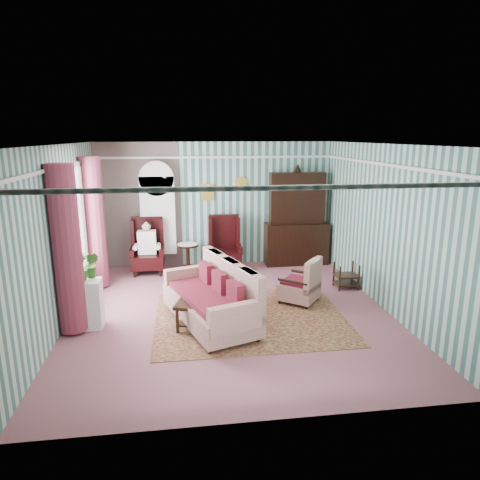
{
  "coord_description": "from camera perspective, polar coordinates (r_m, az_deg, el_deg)",
  "views": [
    {
      "loc": [
        -0.78,
        -7.0,
        3.04
      ],
      "look_at": [
        0.25,
        0.6,
        1.16
      ],
      "focal_mm": 32.0,
      "sensor_mm": 36.0,
      "label": 1
    }
  ],
  "objects": [
    {
      "name": "floor",
      "position": [
        7.68,
        -1.24,
        -9.56
      ],
      "size": [
        6.0,
        6.0,
        0.0
      ],
      "primitive_type": "plane",
      "color": "#814B55",
      "rests_on": "ground"
    },
    {
      "name": "room_shell",
      "position": [
        7.25,
        -6.36,
        5.5
      ],
      "size": [
        5.53,
        6.02,
        2.91
      ],
      "color": "#386660",
      "rests_on": "ground"
    },
    {
      "name": "bookcase",
      "position": [
        10.04,
        -10.82,
        2.52
      ],
      "size": [
        0.8,
        0.28,
        2.24
      ],
      "primitive_type": "cube",
      "color": "silver",
      "rests_on": "floor"
    },
    {
      "name": "dresser_hutch",
      "position": [
        10.26,
        7.59,
        3.22
      ],
      "size": [
        1.5,
        0.56,
        2.36
      ],
      "primitive_type": "cube",
      "color": "black",
      "rests_on": "floor"
    },
    {
      "name": "wingback_left",
      "position": [
        9.79,
        -12.26,
        -0.82
      ],
      "size": [
        0.76,
        0.8,
        1.25
      ],
      "primitive_type": "cube",
      "color": "black",
      "rests_on": "floor"
    },
    {
      "name": "wingback_right",
      "position": [
        9.8,
        -2.02,
        -0.49
      ],
      "size": [
        0.76,
        0.8,
        1.25
      ],
      "primitive_type": "cube",
      "color": "black",
      "rests_on": "floor"
    },
    {
      "name": "seated_woman",
      "position": [
        9.8,
        -12.25,
        -1.02
      ],
      "size": [
        0.44,
        0.4,
        1.18
      ],
      "primitive_type": null,
      "color": "beige",
      "rests_on": "floor"
    },
    {
      "name": "round_side_table",
      "position": [
        9.99,
        -6.95,
        -2.24
      ],
      "size": [
        0.5,
        0.5,
        0.6
      ],
      "primitive_type": "cylinder",
      "color": "black",
      "rests_on": "floor"
    },
    {
      "name": "nest_table",
      "position": [
        8.98,
        13.97,
        -4.6
      ],
      "size": [
        0.45,
        0.38,
        0.54
      ],
      "primitive_type": "cube",
      "color": "black",
      "rests_on": "floor"
    },
    {
      "name": "plant_stand",
      "position": [
        7.38,
        -20.01,
        -8.05
      ],
      "size": [
        0.55,
        0.35,
        0.8
      ],
      "primitive_type": "cube",
      "color": "white",
      "rests_on": "floor"
    },
    {
      "name": "rug",
      "position": [
        7.44,
        1.36,
        -10.3
      ],
      "size": [
        3.2,
        2.6,
        0.01
      ],
      "primitive_type": "cube",
      "color": "#45171F",
      "rests_on": "floor"
    },
    {
      "name": "sofa",
      "position": [
        7.05,
        -4.11,
        -7.41
      ],
      "size": [
        1.7,
        2.34,
        0.99
      ],
      "primitive_type": "cube",
      "rotation": [
        0.0,
        0.0,
        1.91
      ],
      "color": "beige",
      "rests_on": "floor"
    },
    {
      "name": "floral_armchair",
      "position": [
        8.0,
        7.93,
        -4.67
      ],
      "size": [
        1.04,
        1.03,
        1.05
      ],
      "primitive_type": "cube",
      "rotation": [
        0.0,
        0.0,
        0.9
      ],
      "color": "beige",
      "rests_on": "floor"
    },
    {
      "name": "coffee_table",
      "position": [
        6.95,
        -4.46,
        -10.18
      ],
      "size": [
        1.07,
        0.72,
        0.45
      ],
      "primitive_type": "cube",
      "rotation": [
        0.0,
        0.0,
        -0.29
      ],
      "color": "black",
      "rests_on": "floor"
    },
    {
      "name": "potted_plant_a",
      "position": [
        7.11,
        -21.11,
        -3.78
      ],
      "size": [
        0.41,
        0.37,
        0.42
      ],
      "primitive_type": "imported",
      "rotation": [
        0.0,
        0.0,
        0.13
      ],
      "color": "#245A1C",
      "rests_on": "plant_stand"
    },
    {
      "name": "potted_plant_b",
      "position": [
        7.3,
        -19.19,
        -3.16
      ],
      "size": [
        0.27,
        0.23,
        0.42
      ],
      "primitive_type": "imported",
      "rotation": [
        0.0,
        0.0,
        -0.22
      ],
      "color": "#184E1C",
      "rests_on": "plant_stand"
    },
    {
      "name": "potted_plant_c",
      "position": [
        7.22,
        -20.55,
        -3.43
      ],
      "size": [
        0.3,
        0.3,
        0.43
      ],
      "primitive_type": "imported",
      "rotation": [
        0.0,
        0.0,
        -0.27
      ],
      "color": "#184E1C",
      "rests_on": "plant_stand"
    }
  ]
}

